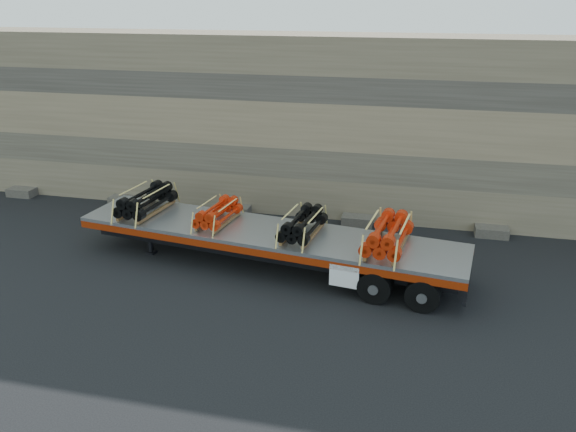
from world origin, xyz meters
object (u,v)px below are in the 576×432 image
trailer (267,248)px  bundle_front (146,201)px  bundle_rear (388,235)px  bundle_midrear (303,225)px  bundle_midfront (218,214)px

trailer → bundle_front: size_ratio=5.58×
trailer → bundle_rear: bundle_rear is taller
bundle_midrear → bundle_front: bearing=-180.0°
trailer → bundle_midrear: size_ratio=6.20×
bundle_rear → bundle_midfront: bearing=180.0°
trailer → bundle_front: bundle_front is taller
bundle_midfront → bundle_rear: size_ratio=0.80×
bundle_midfront → bundle_front: bearing=-180.0°
bundle_front → bundle_midrear: bundle_front is taller
bundle_front → trailer: bearing=0.0°
bundle_front → bundle_rear: 8.48m
bundle_front → bundle_midfront: bundle_front is taller
trailer → bundle_rear: (3.90, -0.53, 1.06)m
bundle_midfront → bundle_rear: bundle_rear is taller
bundle_front → bundle_midfront: bearing=0.0°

